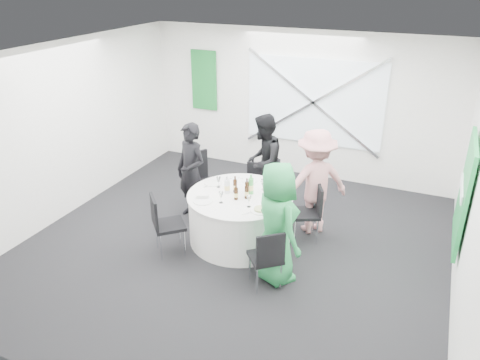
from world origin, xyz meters
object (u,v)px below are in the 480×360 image
at_px(chair_back_right, 311,208).
at_px(person_man_back, 263,162).
at_px(chair_back_left, 200,178).
at_px(clear_water_bottle, 227,186).
at_px(person_man_back_left, 191,172).
at_px(chair_back, 256,184).
at_px(person_woman_green, 277,223).
at_px(chair_front_left, 163,221).
at_px(banquet_table, 240,217).
at_px(person_woman_pink, 315,182).
at_px(green_water_bottle, 251,186).
at_px(chair_front_right, 267,255).

bearing_deg(chair_back_right, person_man_back, -150.30).
height_order(chair_back_left, chair_back_right, chair_back_left).
bearing_deg(clear_water_bottle, person_man_back, 84.89).
bearing_deg(person_man_back_left, clear_water_bottle, -5.04).
relative_size(chair_back, person_man_back_left, 0.51).
height_order(person_woman_green, clear_water_bottle, person_woman_green).
height_order(chair_front_left, person_woman_green, person_woman_green).
xyz_separation_m(banquet_table, chair_front_left, (-0.85, -0.78, 0.16)).
height_order(person_woman_pink, clear_water_bottle, person_woman_pink).
bearing_deg(person_man_back, person_woman_green, 21.09).
distance_m(chair_back_left, clear_water_bottle, 1.02).
bearing_deg(person_woman_pink, chair_back_left, -34.29).
height_order(chair_back_right, person_woman_green, person_woman_green).
relative_size(chair_back, clear_water_bottle, 3.05).
bearing_deg(chair_back_left, chair_back_right, -63.12).
relative_size(chair_front_left, person_woman_green, 0.56).
height_order(banquet_table, chair_back_left, chair_back_left).
relative_size(banquet_table, chair_front_left, 1.69).
distance_m(chair_back, green_water_bottle, 1.03).
bearing_deg(green_water_bottle, chair_back, 107.32).
bearing_deg(green_water_bottle, chair_back_left, 156.35).
xyz_separation_m(chair_back_right, clear_water_bottle, (-1.17, -0.46, 0.34)).
height_order(chair_back, person_woman_green, person_woman_green).
bearing_deg(person_woman_pink, chair_front_left, 2.15).
bearing_deg(chair_back_left, banquet_table, -90.00).
bearing_deg(chair_front_right, person_woman_green, -133.04).
distance_m(chair_back_left, person_woman_pink, 1.93).
relative_size(banquet_table, clear_water_bottle, 5.83).
xyz_separation_m(chair_back_left, person_man_back_left, (-0.03, -0.23, 0.20)).
distance_m(chair_back_right, person_woman_pink, 0.42).
relative_size(chair_back_left, green_water_bottle, 3.40).
distance_m(chair_back_right, person_man_back, 1.33).
bearing_deg(person_man_back_left, person_man_back, 61.89).
bearing_deg(chair_back_left, person_woman_green, -94.39).
distance_m(chair_back_left, chair_back_right, 1.96).
bearing_deg(chair_back_right, banquet_table, -90.00).
xyz_separation_m(banquet_table, clear_water_bottle, (-0.20, -0.01, 0.48)).
height_order(chair_back_right, chair_front_right, chair_back_right).
bearing_deg(banquet_table, chair_front_right, -50.17).
distance_m(person_man_back_left, person_woman_green, 2.11).
distance_m(banquet_table, clear_water_bottle, 0.52).
height_order(banquet_table, clear_water_bottle, clear_water_bottle).
distance_m(person_man_back_left, green_water_bottle, 1.18).
xyz_separation_m(banquet_table, green_water_bottle, (0.13, 0.11, 0.50)).
bearing_deg(banquet_table, clear_water_bottle, -177.27).
distance_m(chair_back, chair_back_right, 1.25).
height_order(chair_back_left, chair_front_right, chair_back_left).
height_order(person_man_back_left, green_water_bottle, person_man_back_left).
xyz_separation_m(banquet_table, person_man_back, (-0.10, 1.20, 0.44)).
height_order(chair_back_right, person_man_back_left, person_man_back_left).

